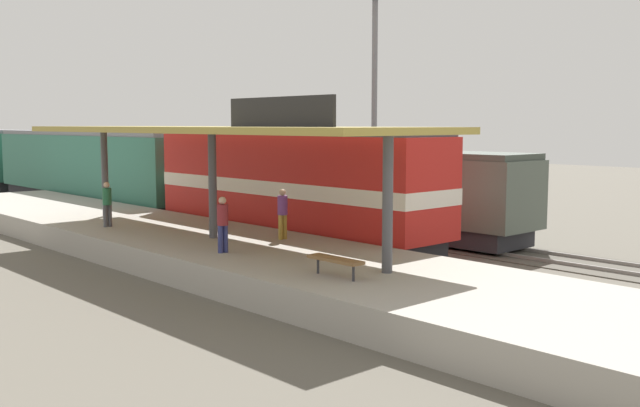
{
  "coord_description": "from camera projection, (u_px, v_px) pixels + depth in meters",
  "views": [
    {
      "loc": [
        -18.53,
        -20.52,
        4.76
      ],
      "look_at": [
        -1.38,
        -1.91,
        2.0
      ],
      "focal_mm": 40.57,
      "sensor_mm": 36.0,
      "label": 1
    }
  ],
  "objects": [
    {
      "name": "platform",
      "position": [
        214.0,
        251.0,
        24.85
      ],
      "size": [
        6.0,
        44.0,
        0.9
      ],
      "primitive_type": "cube",
      "color": "#9E998E",
      "rests_on": "ground"
    },
    {
      "name": "track_near",
      "position": [
        313.0,
        247.0,
        27.99
      ],
      "size": [
        3.2,
        110.0,
        0.16
      ],
      "color": "#4E4941",
      "rests_on": "ground"
    },
    {
      "name": "person_waiting",
      "position": [
        283.0,
        211.0,
        24.37
      ],
      "size": [
        0.34,
        0.34,
        1.71
      ],
      "color": "olive",
      "rests_on": "platform"
    },
    {
      "name": "person_boarding",
      "position": [
        223.0,
        221.0,
        21.81
      ],
      "size": [
        0.34,
        0.34,
        1.71
      ],
      "color": "navy",
      "rests_on": "platform"
    },
    {
      "name": "track_far",
      "position": [
        392.0,
        235.0,
        31.09
      ],
      "size": [
        3.2,
        110.0,
        0.16
      ],
      "color": "#4E4941",
      "rests_on": "ground"
    },
    {
      "name": "person_walking",
      "position": [
        107.0,
        202.0,
        27.38
      ],
      "size": [
        0.34,
        0.34,
        1.71
      ],
      "color": "#4C4C51",
      "rests_on": "platform"
    },
    {
      "name": "platform_bench",
      "position": [
        335.0,
        260.0,
        18.33
      ],
      "size": [
        0.44,
        1.7,
        0.5
      ],
      "color": "#333338",
      "rests_on": "platform"
    },
    {
      "name": "locomotive",
      "position": [
        291.0,
        184.0,
        28.67
      ],
      "size": [
        2.93,
        14.43,
        4.44
      ],
      "color": "#28282D",
      "rests_on": "track_near"
    },
    {
      "name": "station_canopy",
      "position": [
        213.0,
        132.0,
        24.34
      ],
      "size": [
        5.2,
        18.0,
        4.7
      ],
      "color": "#47474C",
      "rests_on": "platform"
    },
    {
      "name": "freight_car",
      "position": [
        402.0,
        191.0,
        30.5
      ],
      "size": [
        2.8,
        12.0,
        3.54
      ],
      "color": "#28282D",
      "rests_on": "track_far"
    },
    {
      "name": "passenger_carriage_front",
      "position": [
        90.0,
        167.0,
        41.84
      ],
      "size": [
        2.9,
        20.0,
        4.24
      ],
      "color": "#28282D",
      "rests_on": "track_near"
    },
    {
      "name": "ground_plane",
      "position": [
        349.0,
        243.0,
        29.34
      ],
      "size": [
        120.0,
        120.0,
        0.0
      ],
      "primitive_type": "plane",
      "color": "#5B564C"
    },
    {
      "name": "light_mast",
      "position": [
        375.0,
        50.0,
        35.33
      ],
      "size": [
        1.1,
        1.1,
        11.7
      ],
      "color": "slate",
      "rests_on": "ground"
    }
  ]
}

